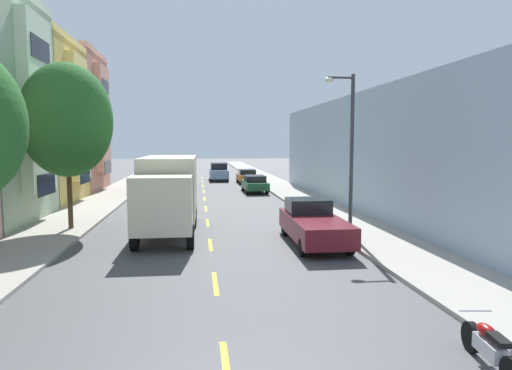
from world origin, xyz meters
TOP-DOWN VIEW (x-y plane):
  - ground_plane at (0.00, 30.00)m, footprint 160.00×160.00m
  - sidewalk_left at (-7.10, 28.00)m, footprint 3.20×120.00m
  - sidewalk_right at (7.10, 28.00)m, footprint 3.20×120.00m
  - lane_centerline_dashes at (0.00, 24.50)m, footprint 0.14×47.20m
  - townhouse_fifth_terracotta at (-15.21, 33.57)m, footprint 13.83×7.63m
  - apartment_block_opposite at (13.70, 20.00)m, footprint 10.00×36.00m
  - street_tree_second at (-6.40, 15.65)m, footprint 4.09×4.09m
  - street_lamp at (5.95, 12.58)m, footprint 1.35×0.28m
  - delivery_box_truck at (-1.80, 14.61)m, footprint 2.52×7.85m
  - parked_sedan_forest at (4.22, 30.60)m, footprint 1.87×4.53m
  - parked_pickup_burgundy at (4.21, 11.68)m, footprint 2.08×5.33m
  - parked_sedan_orange at (4.49, 38.99)m, footprint 1.83×4.51m
  - parked_pickup_navy at (-4.46, 30.65)m, footprint 2.14×5.35m
  - parked_wagon_teal at (-4.24, 41.54)m, footprint 1.85×4.71m
  - moving_sky_sedan at (1.80, 42.72)m, footprint 1.95×4.80m
  - parked_motorcycle at (4.75, 1.32)m, footprint 0.62×2.05m

SIDE VIEW (x-z plane):
  - ground_plane at x=0.00m, z-range 0.00..0.00m
  - lane_centerline_dashes at x=0.00m, z-range 0.00..0.01m
  - sidewalk_left at x=-7.10m, z-range 0.00..0.14m
  - sidewalk_right at x=7.10m, z-range 0.00..0.14m
  - parked_motorcycle at x=4.75m, z-range -0.04..0.86m
  - parked_sedan_forest at x=4.22m, z-range 0.03..1.46m
  - parked_sedan_orange at x=4.49m, z-range 0.03..1.46m
  - parked_wagon_teal at x=-4.24m, z-range 0.05..1.55m
  - parked_pickup_burgundy at x=4.21m, z-range -0.04..1.69m
  - parked_pickup_navy at x=-4.46m, z-range -0.04..1.69m
  - moving_sky_sedan at x=1.80m, z-range 0.02..1.95m
  - delivery_box_truck at x=-1.80m, z-range 0.22..3.69m
  - apartment_block_opposite at x=13.70m, z-range 0.00..7.03m
  - street_lamp at x=5.95m, z-range 0.68..7.56m
  - street_tree_second at x=-6.40m, z-range 1.34..8.98m
  - townhouse_fifth_terracotta at x=-15.21m, z-range -0.20..11.61m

